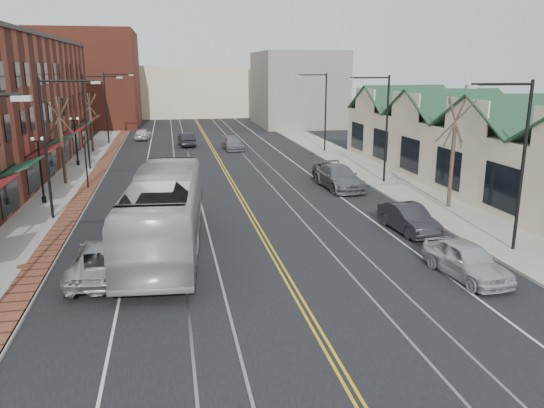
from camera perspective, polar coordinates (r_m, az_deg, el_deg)
name	(u,v)px	position (r m, az deg, el deg)	size (l,w,h in m)	color
ground	(318,332)	(18.46, 4.94, -13.57)	(160.00, 160.00, 0.00)	black
sidewalk_left	(58,203)	(37.39, -22.07, 0.11)	(4.00, 120.00, 0.15)	gray
sidewalk_right	(401,188)	(40.25, 13.67, 1.73)	(4.00, 120.00, 0.15)	gray
building_right	(477,155)	(42.69, 21.22, 4.91)	(8.00, 36.00, 4.60)	beige
backdrop_left	(89,79)	(86.41, -19.05, 12.59)	(14.00, 18.00, 14.00)	maroon
backdrop_mid	(192,91)	(100.83, -8.56, 11.94)	(22.00, 14.00, 9.00)	beige
backdrop_right	(297,89)	(83.05, 2.73, 12.26)	(12.00, 16.00, 11.00)	slate
streetlight_l_1	(53,134)	(32.49, -22.52, 6.95)	(3.33, 0.25, 8.00)	black
streetlight_l_2	(91,112)	(48.21, -18.90, 9.37)	(3.33, 0.25, 8.00)	black
streetlight_l_3	(110,101)	(64.07, -17.05, 10.59)	(3.33, 0.25, 8.00)	black
streetlight_r_0	(516,149)	(26.96, 24.77, 5.39)	(3.33, 0.25, 8.00)	black
streetlight_r_1	(381,118)	(40.93, 11.69, 9.07)	(3.33, 0.25, 8.00)	black
streetlight_r_2	(322,104)	(56.00, 5.35, 10.68)	(3.33, 0.25, 8.00)	black
lamppost_l_2	(41,171)	(37.13, -23.59, 3.23)	(0.84, 0.28, 4.27)	black
lamppost_l_3	(76,142)	(50.72, -20.32, 6.25)	(0.84, 0.28, 4.27)	black
tree_left_near	(61,139)	(42.69, -21.71, 6.52)	(1.78, 1.37, 6.48)	#382B21
tree_left_far	(91,121)	(58.42, -18.92, 8.40)	(1.66, 1.28, 6.02)	#382B21
tree_right_mid	(453,150)	(34.58, 18.89, 5.52)	(1.90, 1.46, 6.93)	#382B21
manhole_far	(24,266)	(25.97, -25.15, -6.08)	(0.60, 0.60, 0.02)	#592D19
traffic_signal	(86,158)	(40.58, -19.41, 4.69)	(0.18, 0.15, 3.80)	black
transit_bus	(165,212)	(26.21, -11.47, -0.82)	(3.17, 13.53, 3.77)	#BBBBBD
parked_suv	(106,258)	(23.68, -17.43, -5.60)	(2.68, 5.80, 1.61)	#9B9FA2
parked_car_a	(467,260)	(23.99, 20.19, -5.65)	(1.84, 4.57, 1.56)	#B8BAC0
parked_car_b	(409,219)	(29.57, 14.49, -1.53)	(1.59, 4.55, 1.50)	#232228
parked_car_c	(339,177)	(39.27, 7.21, 2.87)	(2.38, 5.85, 1.70)	slate
parked_car_d	(330,173)	(41.25, 6.30, 3.34)	(1.81, 4.51, 1.54)	black
distant_car_left	(187,139)	(61.37, -9.18, 6.87)	(1.58, 4.54, 1.50)	black
distant_car_right	(232,143)	(58.02, -4.27, 6.52)	(1.91, 4.71, 1.37)	slate
distant_car_far	(143,134)	(67.86, -13.71, 7.32)	(1.68, 4.16, 1.42)	silver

